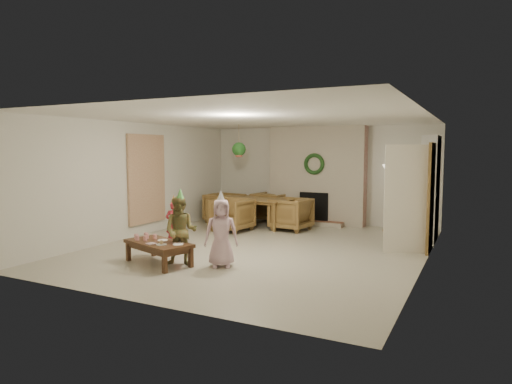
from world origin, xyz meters
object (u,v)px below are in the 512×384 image
Objects in this scene: dining_chair_far at (271,207)px; dining_chair_left at (225,208)px; dining_chair_right at (291,214)px; child_pink at (221,233)px; dining_chair_near at (232,215)px; child_red at (174,224)px; coffee_table_top at (158,243)px; dining_table at (253,212)px; child_plaid at (181,231)px.

dining_chair_far is 1.24m from dining_chair_left.
dining_chair_far and dining_chair_right have the same top height.
dining_chair_left is at bearing 90.07° from child_pink.
dining_chair_near is 2.00m from child_red.
coffee_table_top is at bearing -75.31° from dining_chair_near.
dining_chair_near is 0.94× the size of child_red.
child_red is at bearing -88.54° from dining_table.
dining_chair_far is 1.40m from dining_chair_right.
dining_table reaches higher than coffee_table_top.
child_pink reaches higher than dining_chair_far.
dining_chair_left is 4.36m from coffee_table_top.
dining_chair_right is at bearing 97.51° from coffee_table_top.
dining_chair_left is 4.46m from child_pink.
child_plaid is at bearing -68.09° from dining_chair_near.
dining_chair_right is at bearing 64.34° from child_pink.
dining_chair_right is 3.64m from child_pink.
child_pink is at bearing 112.06° from dining_chair_far.
dining_chair_left is 0.74× the size of child_plaid.
dining_chair_right is 4.02m from coffee_table_top.
child_red reaches higher than dining_chair_right.
child_red is 1.52m from child_plaid.
child_plaid is (-0.36, -3.87, 0.19)m from dining_chair_right.
dining_table is at bearing -90.00° from dining_chair_left.
child_red reaches higher than dining_chair_left.
child_pink is at bearing 0.66° from child_plaid.
dining_chair_right is 0.69× the size of coffee_table_top.
child_red reaches higher than coffee_table_top.
dining_chair_left is (-0.76, 0.98, 0.00)m from dining_chair_near.
dining_chair_left is at bearing -90.00° from dining_chair_right.
dining_chair_far is at bearing -128.66° from dining_chair_right.
dining_chair_near is at bearing -119.48° from child_red.
dining_chair_right is 3.89m from child_plaid.
dining_chair_far and dining_chair_left have the same top height.
dining_chair_left is at bearing 124.37° from coffee_table_top.
dining_chair_far reaches higher than coffee_table_top.
child_plaid is 0.67m from child_pink.
coffee_table_top is (0.32, -4.08, -0.00)m from dining_table.
child_red reaches higher than dining_chair_far.
child_plaid reaches higher than child_pink.
child_red is 0.81× the size of child_pink.
dining_table is at bearing 79.95° from child_pink.
coffee_table_top is at bearing 99.54° from dining_chair_far.
child_plaid is at bearing 104.25° from dining_chair_far.
dining_chair_right is at bearing 64.34° from child_plaid.
dining_chair_far is 0.74× the size of child_plaid.
dining_chair_near is at bearing 84.60° from child_plaid.
dining_chair_left is at bearing 45.00° from dining_chair_far.
child_pink is at bearing -56.20° from dining_chair_near.
dining_chair_near and dining_chair_far have the same top height.
dining_chair_near is 1.75m from dining_chair_far.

